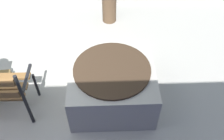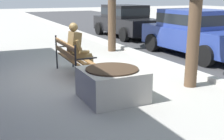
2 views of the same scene
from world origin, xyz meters
TOP-DOWN VIEW (x-y plane):
  - curb_stone at (0.00, 2.90)m, footprint 60.00×0.20m
  - concrete_planter at (1.88, 0.20)m, footprint 1.16×1.16m

SIDE VIEW (x-z plane):
  - curb_stone at x=0.00m, z-range 0.00..0.12m
  - concrete_planter at x=1.88m, z-range 0.00..0.63m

